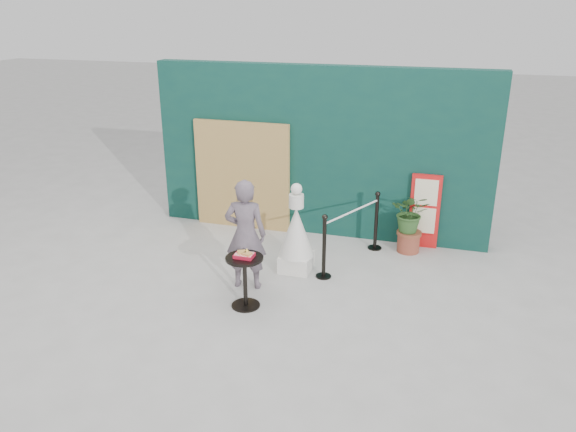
% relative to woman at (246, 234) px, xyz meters
% --- Properties ---
extents(ground, '(60.00, 60.00, 0.00)m').
position_rel_woman_xyz_m(ground, '(0.50, -0.73, -0.83)').
color(ground, '#ADAAA5').
rests_on(ground, ground).
extents(back_wall, '(6.00, 0.30, 3.00)m').
position_rel_woman_xyz_m(back_wall, '(0.50, 2.42, 0.67)').
color(back_wall, '#0A302C').
rests_on(back_wall, ground).
extents(bamboo_fence, '(1.80, 0.08, 2.00)m').
position_rel_woman_xyz_m(bamboo_fence, '(-0.90, 2.21, 0.17)').
color(bamboo_fence, tan).
rests_on(bamboo_fence, ground).
extents(woman, '(0.66, 0.48, 1.66)m').
position_rel_woman_xyz_m(woman, '(0.00, 0.00, 0.00)').
color(woman, '#655662').
rests_on(woman, ground).
extents(menu_board, '(0.50, 0.07, 1.30)m').
position_rel_woman_xyz_m(menu_board, '(2.40, 2.23, -0.18)').
color(menu_board, red).
rests_on(menu_board, ground).
extents(statue, '(0.56, 0.56, 1.44)m').
position_rel_woman_xyz_m(statue, '(0.56, 0.73, -0.24)').
color(statue, silver).
rests_on(statue, ground).
extents(cafe_table, '(0.52, 0.52, 0.75)m').
position_rel_woman_xyz_m(cafe_table, '(0.19, -0.57, -0.33)').
color(cafe_table, black).
rests_on(cafe_table, ground).
extents(food_basket, '(0.26, 0.19, 0.11)m').
position_rel_woman_xyz_m(food_basket, '(0.20, -0.57, -0.04)').
color(food_basket, '#B9132C').
rests_on(food_basket, cafe_table).
extents(planter, '(0.62, 0.53, 1.05)m').
position_rel_woman_xyz_m(planter, '(2.19, 1.95, -0.22)').
color(planter, brown).
rests_on(planter, ground).
extents(stanchion_barrier, '(0.84, 1.54, 1.03)m').
position_rel_woman_xyz_m(stanchion_barrier, '(1.33, 1.26, -0.34)').
color(stanchion_barrier, black).
rests_on(stanchion_barrier, ground).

